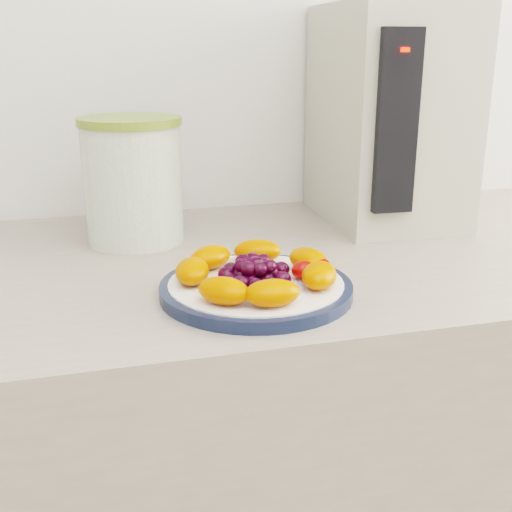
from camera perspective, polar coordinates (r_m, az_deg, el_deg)
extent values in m
cube|color=gray|center=(1.17, 2.25, -21.22)|extent=(3.50, 0.60, 0.90)
cylinder|color=#131D37|center=(0.78, 0.00, -2.96)|extent=(0.24, 0.24, 0.01)
cylinder|color=white|center=(0.78, 0.00, -2.89)|extent=(0.21, 0.21, 0.02)
cylinder|color=#365C1C|center=(1.00, -10.86, 6.27)|extent=(0.20, 0.20, 0.18)
cylinder|color=olive|center=(0.98, -11.19, 11.69)|extent=(0.20, 0.20, 0.01)
cube|color=#ACA896|center=(1.13, 11.61, 12.13)|extent=(0.22, 0.29, 0.36)
cube|color=black|center=(0.97, 12.38, 11.47)|extent=(0.06, 0.02, 0.26)
cube|color=#FF0C05|center=(0.96, 13.09, 17.44)|extent=(0.01, 0.01, 0.01)
ellipsoid|color=#D44500|center=(0.81, 4.67, -0.35)|extent=(0.06, 0.07, 0.03)
ellipsoid|color=#D44500|center=(0.85, 0.14, 0.46)|extent=(0.07, 0.06, 0.03)
ellipsoid|color=#D44500|center=(0.82, -4.08, -0.11)|extent=(0.07, 0.07, 0.03)
ellipsoid|color=#D44500|center=(0.78, -5.69, -1.35)|extent=(0.05, 0.07, 0.03)
ellipsoid|color=#D44500|center=(0.71, -2.88, -3.10)|extent=(0.07, 0.07, 0.03)
ellipsoid|color=#D44500|center=(0.70, 1.45, -3.30)|extent=(0.06, 0.04, 0.03)
ellipsoid|color=#D44500|center=(0.76, 5.64, -1.72)|extent=(0.07, 0.07, 0.03)
ellipsoid|color=black|center=(0.78, 0.00, -1.73)|extent=(0.02, 0.02, 0.02)
ellipsoid|color=black|center=(0.78, 1.31, -1.54)|extent=(0.02, 0.02, 0.02)
ellipsoid|color=black|center=(0.79, 0.34, -1.19)|extent=(0.02, 0.02, 0.02)
ellipsoid|color=black|center=(0.79, -0.95, -1.35)|extent=(0.02, 0.02, 0.02)
ellipsoid|color=black|center=(0.77, -1.33, -1.77)|extent=(0.02, 0.02, 0.02)
ellipsoid|color=black|center=(0.76, -0.36, -2.20)|extent=(0.02, 0.02, 0.02)
ellipsoid|color=black|center=(0.76, 0.98, -2.06)|extent=(0.02, 0.02, 0.02)
ellipsoid|color=black|center=(0.79, 2.25, -1.19)|extent=(0.02, 0.02, 0.02)
ellipsoid|color=black|center=(0.81, 1.28, -0.94)|extent=(0.02, 0.02, 0.02)
ellipsoid|color=black|center=(0.81, -0.01, -0.85)|extent=(0.02, 0.02, 0.02)
ellipsoid|color=black|center=(0.81, -1.29, -0.95)|extent=(0.02, 0.02, 0.02)
ellipsoid|color=black|center=(0.79, -2.26, -1.22)|extent=(0.02, 0.02, 0.02)
ellipsoid|color=black|center=(0.78, -2.66, -1.65)|extent=(0.02, 0.02, 0.02)
ellipsoid|color=black|center=(0.76, -2.35, -2.16)|extent=(0.02, 0.02, 0.02)
ellipsoid|color=black|center=(0.75, -1.38, -2.46)|extent=(0.02, 0.02, 0.02)
ellipsoid|color=black|center=(0.74, 0.01, -2.63)|extent=(0.02, 0.02, 0.02)
ellipsoid|color=black|center=(0.75, 1.39, -2.53)|extent=(0.02, 0.02, 0.02)
ellipsoid|color=black|center=(0.76, 2.36, -2.08)|extent=(0.02, 0.02, 0.02)
ellipsoid|color=black|center=(0.77, 0.00, -0.73)|extent=(0.02, 0.02, 0.02)
ellipsoid|color=black|center=(0.79, 0.64, -0.40)|extent=(0.02, 0.02, 0.02)
ellipsoid|color=black|center=(0.79, -0.33, -0.35)|extent=(0.02, 0.02, 0.02)
ellipsoid|color=black|center=(0.78, -1.12, -0.52)|extent=(0.02, 0.02, 0.02)
ellipsoid|color=black|center=(0.77, -1.26, -0.87)|extent=(0.02, 0.02, 0.02)
ellipsoid|color=black|center=(0.76, -0.66, -1.12)|extent=(0.02, 0.02, 0.02)
ellipsoid|color=black|center=(0.76, 0.35, -1.18)|extent=(0.02, 0.02, 0.02)
ellipsoid|color=black|center=(0.76, 1.14, -0.97)|extent=(0.02, 0.02, 0.02)
ellipsoid|color=#CD0703|center=(0.79, 4.25, -1.28)|extent=(0.03, 0.03, 0.02)
ellipsoid|color=#CD0703|center=(0.80, 5.71, -1.01)|extent=(0.04, 0.04, 0.02)
ellipsoid|color=#CD0703|center=(0.77, 5.50, -1.69)|extent=(0.04, 0.04, 0.02)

